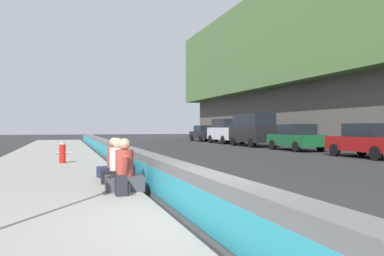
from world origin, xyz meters
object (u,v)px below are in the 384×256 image
Objects in this scene: parked_car_midline at (253,129)px; parked_car_farther at (204,133)px; seated_person_foreground at (124,174)px; parked_car_third at (369,140)px; seated_person_middle at (117,168)px; parked_car_fourth at (296,137)px; backpack at (122,186)px; seated_person_rear at (114,165)px; fire_hydrant at (62,151)px; parked_car_far at (226,131)px.

parked_car_midline reaches higher than parked_car_farther.
seated_person_foreground is 0.25× the size of parked_car_farther.
parked_car_third reaches higher than seated_person_foreground.
seated_person_middle is 0.25× the size of parked_car_fourth.
backpack is 0.08× the size of parked_car_midline.
fire_hydrant is at bearing 15.43° from seated_person_rear.
backpack is 0.09× the size of parked_car_farther.
parked_car_farther is (30.59, -13.06, 0.37)m from seated_person_middle.
parked_car_third is (6.02, -13.09, 0.37)m from seated_person_middle.
fire_hydrant is at bearing 149.62° from parked_car_farther.
seated_person_foreground reaches higher than seated_person_middle.
parked_car_fourth is 6.02m from parked_car_midline.
parked_car_fourth reaches higher than seated_person_rear.
fire_hydrant is 8.08m from backpack.
parked_car_fourth reaches higher than seated_person_middle.
seated_person_middle is at bearing -4.65° from backpack.
parked_car_farther is (24.56, 0.03, 0.00)m from parked_car_third.
parked_car_far is (25.57, -13.03, 0.69)m from seated_person_foreground.
seated_person_rear is 2.99m from backpack.
seated_person_rear is 0.22× the size of parked_car_midline.
seated_person_foreground reaches higher than seated_person_rear.
parked_car_midline is at bearing 178.80° from parked_car_far.
seated_person_middle is 0.99m from seated_person_rear.
seated_person_middle is 17.98m from parked_car_fourth.
parked_car_far is (24.24, -13.02, 0.69)m from seated_person_middle.
fire_hydrant is 0.77× the size of seated_person_foreground.
seated_person_middle is at bearing 156.88° from parked_car_farther.
backpack is at bearing 121.15° from parked_car_third.
seated_person_middle is at bearing 133.68° from parked_car_fourth.
parked_car_midline is 1.13× the size of parked_car_farther.
parked_car_third is at bearing -179.11° from parked_car_midline.
seated_person_middle is 0.25× the size of parked_car_third.
fire_hydrant is 5.20m from seated_person_rear.
fire_hydrant is 23.23m from parked_car_far.
seated_person_foreground reaches higher than backpack.
seated_person_rear is 0.24× the size of parked_car_third.
seated_person_foreground is 1.04× the size of seated_person_rear.
parked_car_far is at bearing -27.00° from seated_person_foreground.
seated_person_foreground is 2.32m from seated_person_rear.
seated_person_middle is 14.41m from parked_car_third.
parked_car_midline is 12.18m from parked_car_farther.
seated_person_middle reaches higher than backpack.
parked_car_fourth reaches higher than backpack.
seated_person_foreground is 1.33m from seated_person_middle.
parked_car_fourth is at bearing -43.43° from seated_person_foreground.
parked_car_midline reaches higher than parked_car_far.
fire_hydrant is 0.79× the size of seated_person_middle.
parked_car_midline is at bearing 0.89° from parked_car_third.
fire_hydrant is 28.50m from parked_car_farther.
fire_hydrant is 0.80× the size of seated_person_rear.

